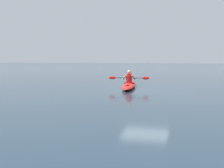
{
  "coord_description": "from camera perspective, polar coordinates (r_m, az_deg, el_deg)",
  "views": [
    {
      "loc": [
        -2.43,
        15.4,
        1.69
      ],
      "look_at": [
        0.69,
        4.27,
        0.65
      ],
      "focal_mm": 46.04,
      "sensor_mm": 36.0,
      "label": 1
    }
  ],
  "objects": [
    {
      "name": "kayak",
      "position": [
        16.64,
        3.42,
        -0.2
      ],
      "size": [
        1.41,
        5.08,
        0.28
      ],
      "color": "red",
      "rests_on": "ground"
    },
    {
      "name": "kayaker",
      "position": [
        16.54,
        3.41,
        1.33
      ],
      "size": [
        2.29,
        0.55,
        0.73
      ],
      "color": "red",
      "rests_on": "kayak"
    },
    {
      "name": "ground_plane",
      "position": [
        15.68,
        6.67,
        -1.08
      ],
      "size": [
        160.0,
        160.0,
        0.0
      ],
      "primitive_type": "plane",
      "color": "#233847"
    }
  ]
}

